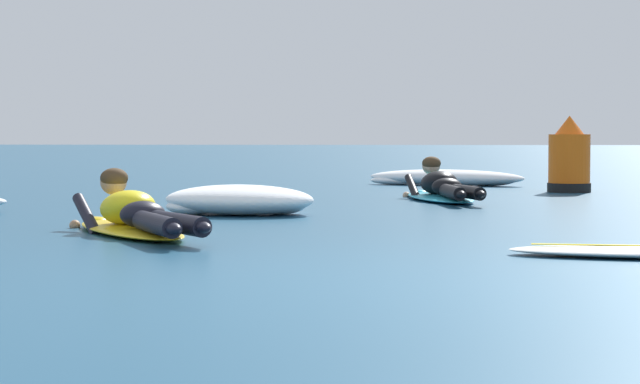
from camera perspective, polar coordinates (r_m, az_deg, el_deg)
ground_plane at (r=16.41m, az=5.00°, el=0.06°), size 120.00×120.00×0.00m
surfer_near at (r=9.36m, az=-8.58°, el=-1.13°), size 1.57×2.31×0.54m
surfer_far at (r=13.94m, az=5.64°, el=0.14°), size 1.01×2.53×0.53m
whitewater_mid_left at (r=11.58m, az=-3.73°, el=-0.40°), size 1.56×1.16×0.28m
whitewater_mid_right at (r=18.04m, az=5.82°, el=0.65°), size 2.41×1.38×0.23m
channel_marker_buoy at (r=16.22m, az=11.41°, el=1.36°), size 0.56×0.56×0.99m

